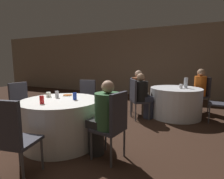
{
  "coord_description": "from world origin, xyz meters",
  "views": [
    {
      "loc": [
        2.14,
        -2.39,
        1.36
      ],
      "look_at": [
        0.7,
        0.72,
        0.84
      ],
      "focal_mm": 28.0,
      "sensor_mm": 36.0,
      "label": 1
    }
  ],
  "objects_px": {
    "chair_near_east": "(114,121)",
    "pizza_plate_near": "(68,95)",
    "table_near": "(62,121)",
    "person_orange_shirt": "(198,91)",
    "chair_far_southwest": "(136,96)",
    "soda_can_blue": "(75,96)",
    "chair_near_west": "(22,103)",
    "chair_near_north": "(87,98)",
    "chair_near_south": "(12,134)",
    "chair_far_northeast": "(202,91)",
    "soda_can_silver": "(57,94)",
    "soda_can_red": "(42,100)",
    "chair_far_west": "(134,93)",
    "table_far": "(175,102)",
    "bottle_far": "(186,83)",
    "person_floral_shirt": "(141,92)",
    "chair_far_east": "(224,99)",
    "person_black_shirt": "(143,96)",
    "person_green_jacket": "(104,118)"
  },
  "relations": [
    {
      "from": "chair_near_south",
      "to": "chair_far_northeast",
      "type": "relative_size",
      "value": 1.0
    },
    {
      "from": "chair_near_west",
      "to": "chair_far_west",
      "type": "relative_size",
      "value": 1.0
    },
    {
      "from": "chair_far_west",
      "to": "soda_can_silver",
      "type": "xyz_separation_m",
      "value": [
        -0.81,
        -2.05,
        0.23
      ]
    },
    {
      "from": "chair_near_south",
      "to": "chair_near_east",
      "type": "bearing_deg",
      "value": 34.48
    },
    {
      "from": "soda_can_red",
      "to": "soda_can_silver",
      "type": "bearing_deg",
      "value": 104.89
    },
    {
      "from": "chair_near_east",
      "to": "chair_far_west",
      "type": "height_order",
      "value": "same"
    },
    {
      "from": "chair_near_east",
      "to": "pizza_plate_near",
      "type": "distance_m",
      "value": 1.35
    },
    {
      "from": "soda_can_blue",
      "to": "soda_can_silver",
      "type": "bearing_deg",
      "value": 178.63
    },
    {
      "from": "table_far",
      "to": "person_black_shirt",
      "type": "xyz_separation_m",
      "value": [
        -0.71,
        -0.52,
        0.21
      ]
    },
    {
      "from": "person_floral_shirt",
      "to": "soda_can_red",
      "type": "bearing_deg",
      "value": -30.35
    },
    {
      "from": "chair_far_northeast",
      "to": "bottle_far",
      "type": "bearing_deg",
      "value": 99.38
    },
    {
      "from": "chair_near_south",
      "to": "person_green_jacket",
      "type": "distance_m",
      "value": 1.15
    },
    {
      "from": "person_black_shirt",
      "to": "bottle_far",
      "type": "relative_size",
      "value": 4.27
    },
    {
      "from": "pizza_plate_near",
      "to": "person_green_jacket",
      "type": "bearing_deg",
      "value": -25.81
    },
    {
      "from": "person_green_jacket",
      "to": "chair_near_east",
      "type": "bearing_deg",
      "value": -90.0
    },
    {
      "from": "soda_can_silver",
      "to": "chair_near_south",
      "type": "bearing_deg",
      "value": -71.14
    },
    {
      "from": "table_near",
      "to": "soda_can_blue",
      "type": "distance_m",
      "value": 0.49
    },
    {
      "from": "person_orange_shirt",
      "to": "chair_far_southwest",
      "type": "bearing_deg",
      "value": 80.83
    },
    {
      "from": "chair_near_west",
      "to": "chair_far_southwest",
      "type": "relative_size",
      "value": 1.0
    },
    {
      "from": "table_far",
      "to": "person_orange_shirt",
      "type": "xyz_separation_m",
      "value": [
        0.53,
        0.7,
        0.23
      ]
    },
    {
      "from": "table_far",
      "to": "soda_can_blue",
      "type": "relative_size",
      "value": 10.31
    },
    {
      "from": "chair_far_northeast",
      "to": "person_floral_shirt",
      "type": "distance_m",
      "value": 1.81
    },
    {
      "from": "chair_far_southwest",
      "to": "person_floral_shirt",
      "type": "relative_size",
      "value": 0.83
    },
    {
      "from": "soda_can_red",
      "to": "table_near",
      "type": "bearing_deg",
      "value": 80.41
    },
    {
      "from": "chair_near_west",
      "to": "chair_near_east",
      "type": "bearing_deg",
      "value": 87.16
    },
    {
      "from": "chair_far_northeast",
      "to": "soda_can_silver",
      "type": "bearing_deg",
      "value": 88.43
    },
    {
      "from": "person_floral_shirt",
      "to": "soda_can_blue",
      "type": "xyz_separation_m",
      "value": [
        -0.57,
        -2.09,
        0.21
      ]
    },
    {
      "from": "person_black_shirt",
      "to": "chair_far_east",
      "type": "bearing_deg",
      "value": 67.51
    },
    {
      "from": "chair_far_southwest",
      "to": "bottle_far",
      "type": "xyz_separation_m",
      "value": [
        1.07,
        0.68,
        0.3
      ]
    },
    {
      "from": "chair_near_west",
      "to": "pizza_plate_near",
      "type": "height_order",
      "value": "chair_near_west"
    },
    {
      "from": "pizza_plate_near",
      "to": "soda_can_red",
      "type": "relative_size",
      "value": 1.78
    },
    {
      "from": "chair_near_north",
      "to": "chair_near_south",
      "type": "xyz_separation_m",
      "value": [
        0.4,
        -2.14,
        0.0
      ]
    },
    {
      "from": "chair_far_east",
      "to": "table_far",
      "type": "bearing_deg",
      "value": 90.0
    },
    {
      "from": "chair_near_south",
      "to": "chair_far_northeast",
      "type": "xyz_separation_m",
      "value": [
        2.07,
        4.27,
        0.0
      ]
    },
    {
      "from": "soda_can_red",
      "to": "chair_near_north",
      "type": "bearing_deg",
      "value": 95.02
    },
    {
      "from": "soda_can_blue",
      "to": "chair_near_south",
      "type": "bearing_deg",
      "value": -90.09
    },
    {
      "from": "chair_far_southwest",
      "to": "person_black_shirt",
      "type": "xyz_separation_m",
      "value": [
        0.13,
        0.1,
        0.01
      ]
    },
    {
      "from": "chair_far_southwest",
      "to": "table_near",
      "type": "bearing_deg",
      "value": -61.01
    },
    {
      "from": "chair_near_east",
      "to": "soda_can_blue",
      "type": "xyz_separation_m",
      "value": [
        -0.85,
        0.28,
        0.23
      ]
    },
    {
      "from": "chair_far_west",
      "to": "soda_can_silver",
      "type": "height_order",
      "value": "chair_far_west"
    },
    {
      "from": "chair_far_west",
      "to": "person_floral_shirt",
      "type": "xyz_separation_m",
      "value": [
        0.16,
        0.03,
        0.02
      ]
    },
    {
      "from": "soda_can_blue",
      "to": "soda_can_red",
      "type": "xyz_separation_m",
      "value": [
        -0.28,
        -0.45,
        0.0
      ]
    },
    {
      "from": "table_far",
      "to": "soda_can_blue",
      "type": "xyz_separation_m",
      "value": [
        -1.43,
        -2.27,
        0.43
      ]
    },
    {
      "from": "chair_near_west",
      "to": "person_floral_shirt",
      "type": "distance_m",
      "value": 2.83
    },
    {
      "from": "table_near",
      "to": "pizza_plate_near",
      "type": "bearing_deg",
      "value": 112.24
    },
    {
      "from": "person_black_shirt",
      "to": "person_green_jacket",
      "type": "bearing_deg",
      "value": -37.07
    },
    {
      "from": "chair_near_east",
      "to": "soda_can_red",
      "type": "height_order",
      "value": "chair_near_east"
    },
    {
      "from": "chair_near_west",
      "to": "chair_near_north",
      "type": "bearing_deg",
      "value": 141.85
    },
    {
      "from": "table_far",
      "to": "bottle_far",
      "type": "relative_size",
      "value": 4.78
    },
    {
      "from": "table_near",
      "to": "chair_near_south",
      "type": "xyz_separation_m",
      "value": [
        0.22,
        -1.07,
        0.2
      ]
    }
  ]
}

